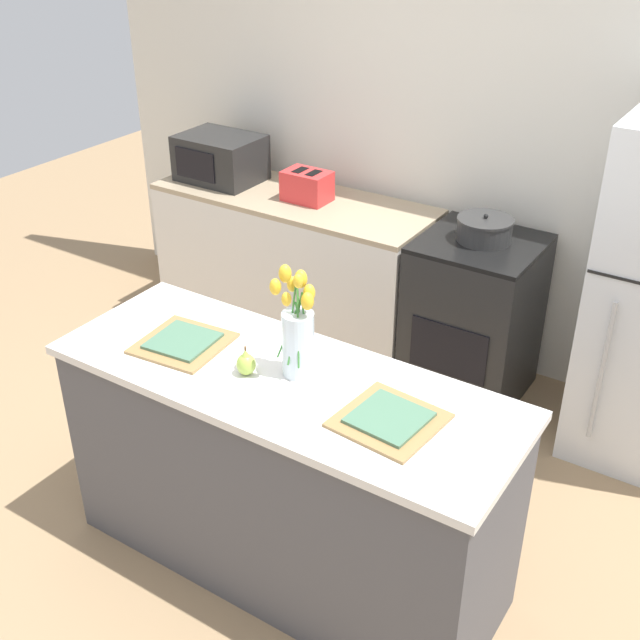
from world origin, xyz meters
TOP-DOWN VIEW (x-y plane):
  - ground_plane at (0.00, 0.00)m, footprint 10.00×10.00m
  - back_wall at (0.00, 2.00)m, footprint 5.20×0.08m
  - kitchen_island at (0.00, 0.00)m, footprint 1.80×0.66m
  - back_counter at (-1.06, 1.60)m, footprint 1.68×0.60m
  - stove_range at (0.10, 1.60)m, footprint 0.60×0.61m
  - flower_vase at (0.03, 0.05)m, footprint 0.15×0.14m
  - pear_figurine at (-0.12, -0.06)m, footprint 0.07×0.07m
  - plate_setting_left at (-0.46, -0.03)m, footprint 0.35×0.35m
  - plate_setting_right at (0.46, -0.03)m, footprint 0.35×0.35m
  - toaster at (-0.96, 1.59)m, footprint 0.28×0.18m
  - cooking_pot at (0.10, 1.62)m, footprint 0.29×0.29m
  - microwave at (-1.59, 1.60)m, footprint 0.48×0.37m

SIDE VIEW (x-z plane):
  - ground_plane at x=0.00m, z-range 0.00..0.00m
  - stove_range at x=0.10m, z-range 0.00..0.90m
  - back_counter at x=-1.06m, z-range 0.00..0.90m
  - kitchen_island at x=0.00m, z-range 0.00..0.93m
  - plate_setting_left at x=-0.46m, z-range 0.93..0.95m
  - plate_setting_right at x=0.46m, z-range 0.93..0.95m
  - cooking_pot at x=0.10m, z-range 0.89..1.03m
  - pear_figurine at x=-0.12m, z-range 0.92..1.04m
  - toaster at x=-0.96m, z-range 0.90..1.07m
  - microwave at x=-1.59m, z-range 0.90..1.17m
  - flower_vase at x=0.03m, z-range 0.89..1.33m
  - back_wall at x=0.00m, z-range 0.00..2.70m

